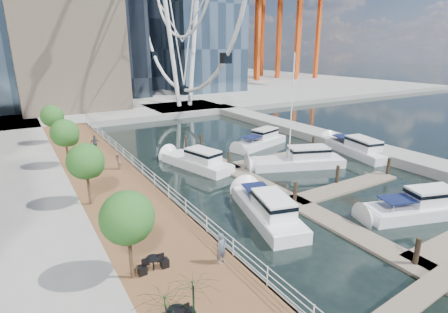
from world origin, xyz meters
name	(u,v)px	position (x,y,z in m)	size (l,w,h in m)	color
ground	(350,265)	(0.00, 0.00, 0.00)	(520.00, 520.00, 0.00)	black
boardwalk	(120,199)	(-9.00, 15.00, 0.50)	(6.00, 60.00, 1.00)	brown
seawall	(156,191)	(-6.00, 15.00, 0.50)	(0.25, 60.00, 1.00)	#595954
land_far	(69,88)	(0.00, 102.00, 0.50)	(200.00, 114.00, 1.00)	gray
breakwater	(329,138)	(20.00, 20.00, 0.50)	(4.00, 60.00, 1.00)	gray
pier	(185,108)	(14.00, 52.00, 0.50)	(14.00, 12.00, 1.00)	gray
railing	(155,180)	(-6.10, 15.00, 1.52)	(0.10, 60.00, 1.05)	white
floating_docks	(321,178)	(7.97, 9.98, 0.49)	(16.00, 34.00, 2.60)	#6D6051
port_cranes	(266,25)	(67.67, 95.67, 20.00)	(40.00, 52.00, 38.00)	#D84C14
street_trees	(86,161)	(-11.40, 14.00, 4.29)	(2.60, 42.60, 4.60)	#3F2B1C
yacht_foreground	(416,216)	(9.17, 1.55, 0.00)	(2.40, 8.94, 2.15)	white
pedestrian_near	(221,248)	(-6.97, 2.78, 1.87)	(0.63, 0.42, 1.74)	#495061
pedestrian_mid	(118,162)	(-7.60, 20.61, 1.78)	(0.75, 0.59, 1.55)	gray
pedestrian_far	(95,143)	(-8.06, 27.95, 1.90)	(1.06, 0.44, 1.81)	#363B44
moored_yachts	(301,171)	(8.67, 13.32, 0.00)	(23.97, 33.44, 11.50)	white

